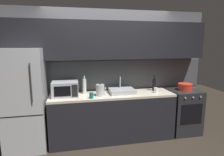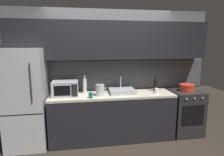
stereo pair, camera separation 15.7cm
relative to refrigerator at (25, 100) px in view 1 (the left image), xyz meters
name	(u,v)px [view 1 (the left image)]	position (x,y,z in m)	size (l,w,h in m)	color
back_wall	(109,58)	(1.55, 0.30, 0.67)	(4.07, 0.44, 2.50)	slate
counter_run	(112,116)	(1.55, 0.00, -0.43)	(2.33, 0.60, 0.90)	black
refrigerator	(25,100)	(0.00, 0.00, 0.00)	(0.68, 0.69, 1.77)	#B7BABF
oven_range	(183,111)	(3.05, 0.00, -0.43)	(0.60, 0.62, 0.90)	#232326
microwave	(65,89)	(0.68, 0.02, 0.15)	(0.46, 0.35, 0.27)	#A8AAAF
sink_basin	(122,91)	(1.74, 0.03, 0.06)	(0.48, 0.38, 0.30)	#ADAFB5
kettle	(100,90)	(1.30, -0.08, 0.12)	(0.19, 0.16, 0.23)	#B7BABF
wine_bottle_clear	(84,86)	(1.03, 0.15, 0.16)	(0.07, 0.07, 0.35)	silver
wine_bottle_dark	(154,84)	(2.43, 0.10, 0.15)	(0.07, 0.07, 0.32)	black
mug_white	(156,90)	(2.39, -0.08, 0.07)	(0.08, 0.08, 0.10)	silver
mug_teal	(91,96)	(1.13, -0.22, 0.07)	(0.07, 0.07, 0.10)	#19666B
cooking_pot	(185,87)	(3.07, 0.00, 0.09)	(0.28, 0.28, 0.14)	red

